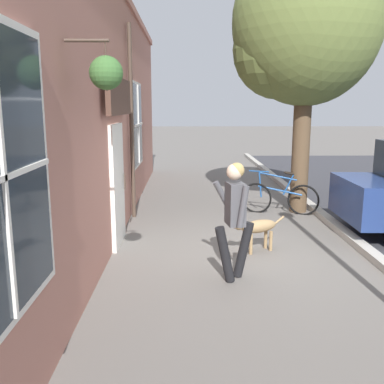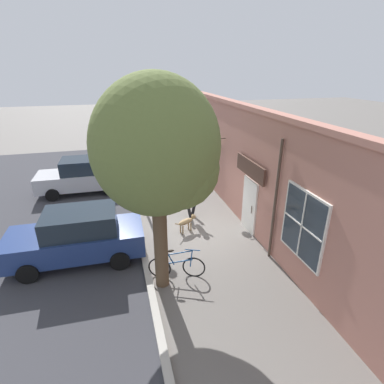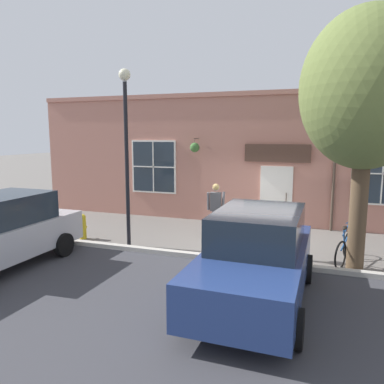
{
  "view_description": "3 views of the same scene",
  "coord_description": "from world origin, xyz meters",
  "px_view_note": "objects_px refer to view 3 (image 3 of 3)",
  "views": [
    {
      "loc": [
        -0.99,
        -6.84,
        2.39
      ],
      "look_at": [
        -0.9,
        -1.31,
        1.28
      ],
      "focal_mm": 40.0,
      "sensor_mm": 36.0,
      "label": 1
    },
    {
      "loc": [
        2.6,
        9.89,
        5.96
      ],
      "look_at": [
        -0.31,
        -1.11,
        1.17
      ],
      "focal_mm": 28.0,
      "sensor_mm": 36.0,
      "label": 2
    },
    {
      "loc": [
        10.87,
        1.9,
        3.16
      ],
      "look_at": [
        -1.11,
        -2.26,
        1.22
      ],
      "focal_mm": 35.0,
      "sensor_mm": 36.0,
      "label": 3
    }
  ],
  "objects_px": {
    "parked_car_mid_block": "(257,257)",
    "fire_hydrant": "(83,226)",
    "street_lamp": "(126,133)",
    "pedestrian_walking": "(216,205)",
    "leaning_bicycle": "(345,248)",
    "dog_on_leash": "(248,229)",
    "street_tree_by_curb": "(366,97)"
  },
  "relations": [
    {
      "from": "parked_car_mid_block",
      "to": "fire_hydrant",
      "type": "distance_m",
      "value": 6.33
    },
    {
      "from": "street_lamp",
      "to": "pedestrian_walking",
      "type": "bearing_deg",
      "value": 133.05
    },
    {
      "from": "parked_car_mid_block",
      "to": "leaning_bicycle",
      "type": "bearing_deg",
      "value": 149.37
    },
    {
      "from": "leaning_bicycle",
      "to": "street_lamp",
      "type": "relative_size",
      "value": 0.34
    },
    {
      "from": "street_lamp",
      "to": "fire_hydrant",
      "type": "height_order",
      "value": "street_lamp"
    },
    {
      "from": "dog_on_leash",
      "to": "street_tree_by_curb",
      "type": "xyz_separation_m",
      "value": [
        1.32,
        2.82,
        3.57
      ]
    },
    {
      "from": "leaning_bicycle",
      "to": "fire_hydrant",
      "type": "distance_m",
      "value": 7.47
    },
    {
      "from": "leaning_bicycle",
      "to": "fire_hydrant",
      "type": "relative_size",
      "value": 2.18
    },
    {
      "from": "dog_on_leash",
      "to": "street_tree_by_curb",
      "type": "height_order",
      "value": "street_tree_by_curb"
    },
    {
      "from": "leaning_bicycle",
      "to": "parked_car_mid_block",
      "type": "relative_size",
      "value": 0.39
    },
    {
      "from": "parked_car_mid_block",
      "to": "fire_hydrant",
      "type": "relative_size",
      "value": 5.62
    },
    {
      "from": "dog_on_leash",
      "to": "leaning_bicycle",
      "type": "height_order",
      "value": "leaning_bicycle"
    },
    {
      "from": "street_tree_by_curb",
      "to": "parked_car_mid_block",
      "type": "height_order",
      "value": "street_tree_by_curb"
    },
    {
      "from": "pedestrian_walking",
      "to": "fire_hydrant",
      "type": "xyz_separation_m",
      "value": [
        1.74,
        -3.73,
        -0.59
      ]
    },
    {
      "from": "fire_hydrant",
      "to": "parked_car_mid_block",
      "type": "bearing_deg",
      "value": 65.46
    },
    {
      "from": "dog_on_leash",
      "to": "fire_hydrant",
      "type": "distance_m",
      "value": 5.03
    },
    {
      "from": "parked_car_mid_block",
      "to": "street_lamp",
      "type": "distance_m",
      "value": 5.29
    },
    {
      "from": "street_tree_by_curb",
      "to": "parked_car_mid_block",
      "type": "relative_size",
      "value": 1.37
    },
    {
      "from": "dog_on_leash",
      "to": "fire_hydrant",
      "type": "bearing_deg",
      "value": -75.63
    },
    {
      "from": "fire_hydrant",
      "to": "dog_on_leash",
      "type": "bearing_deg",
      "value": 104.37
    },
    {
      "from": "pedestrian_walking",
      "to": "dog_on_leash",
      "type": "relative_size",
      "value": 1.67
    },
    {
      "from": "street_tree_by_curb",
      "to": "parked_car_mid_block",
      "type": "xyz_separation_m",
      "value": [
        2.55,
        -1.95,
        -3.12
      ]
    },
    {
      "from": "parked_car_mid_block",
      "to": "dog_on_leash",
      "type": "bearing_deg",
      "value": -167.34
    },
    {
      "from": "dog_on_leash",
      "to": "fire_hydrant",
      "type": "relative_size",
      "value": 1.29
    },
    {
      "from": "leaning_bicycle",
      "to": "street_lamp",
      "type": "xyz_separation_m",
      "value": [
        0.47,
        -5.79,
        2.83
      ]
    },
    {
      "from": "pedestrian_walking",
      "to": "fire_hydrant",
      "type": "bearing_deg",
      "value": -64.98
    },
    {
      "from": "street_tree_by_curb",
      "to": "street_lamp",
      "type": "distance_m",
      "value": 6.07
    },
    {
      "from": "fire_hydrant",
      "to": "street_lamp",
      "type": "bearing_deg",
      "value": 83.95
    },
    {
      "from": "pedestrian_walking",
      "to": "street_tree_by_curb",
      "type": "relative_size",
      "value": 0.28
    },
    {
      "from": "dog_on_leash",
      "to": "street_lamp",
      "type": "relative_size",
      "value": 0.2
    },
    {
      "from": "parked_car_mid_block",
      "to": "street_lamp",
      "type": "height_order",
      "value": "street_lamp"
    },
    {
      "from": "street_tree_by_curb",
      "to": "leaning_bicycle",
      "type": "xyz_separation_m",
      "value": [
        -0.37,
        -0.22,
        -3.62
      ]
    }
  ]
}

